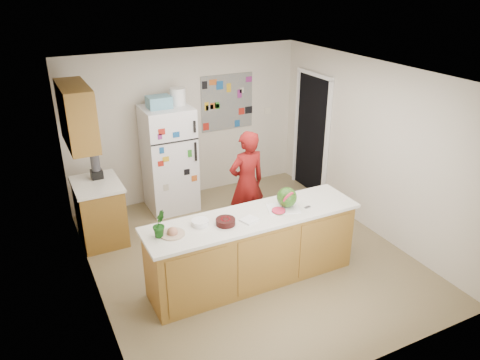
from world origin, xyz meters
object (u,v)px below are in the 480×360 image
person (247,183)px  cherry_bowl (226,222)px  watermelon (287,197)px  refrigerator (169,159)px

person → cherry_bowl: person is taller
person → watermelon: bearing=84.5°
cherry_bowl → watermelon: bearing=3.5°
refrigerator → cherry_bowl: refrigerator is taller
refrigerator → person: (0.75, -1.26, -0.06)m
person → watermelon: 1.14m
cherry_bowl → person: bearing=52.9°
refrigerator → watermelon: (0.72, -2.37, 0.21)m
refrigerator → person: size_ratio=1.08×
person → cherry_bowl: (-0.88, -1.16, 0.17)m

